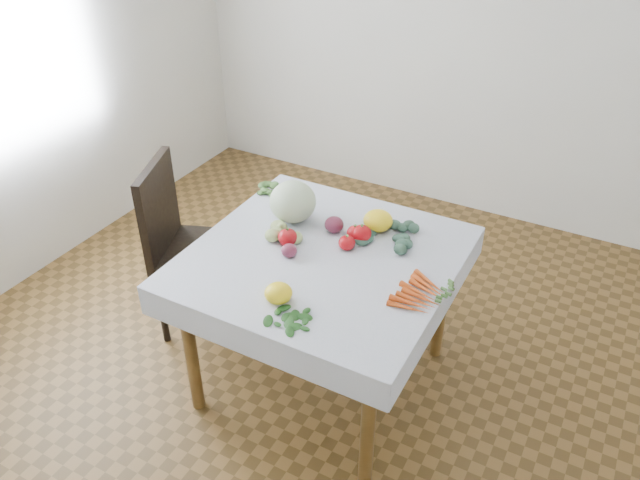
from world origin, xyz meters
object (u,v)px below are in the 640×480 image
(cabbage, at_px, (293,202))
(heirloom_back, at_px, (378,221))
(table, at_px, (323,274))
(chair, at_px, (183,237))
(carrot_bunch, at_px, (420,295))

(cabbage, xyz_separation_m, heirloom_back, (0.39, 0.11, -0.05))
(table, xyz_separation_m, heirloom_back, (0.13, 0.31, 0.15))
(chair, xyz_separation_m, cabbage, (0.59, 0.14, 0.30))
(chair, bearing_deg, cabbage, 13.40)
(chair, bearing_deg, table, -3.59)
(table, height_order, carrot_bunch, carrot_bunch)
(heirloom_back, relative_size, carrot_bunch, 0.51)
(chair, relative_size, heirloom_back, 6.99)
(chair, height_order, carrot_bunch, chair)
(table, bearing_deg, heirloom_back, 67.71)
(cabbage, relative_size, heirloom_back, 1.60)
(table, relative_size, carrot_bunch, 3.71)
(cabbage, distance_m, carrot_bunch, 0.80)
(carrot_bunch, bearing_deg, cabbage, 160.12)
(table, xyz_separation_m, cabbage, (-0.26, 0.19, 0.20))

